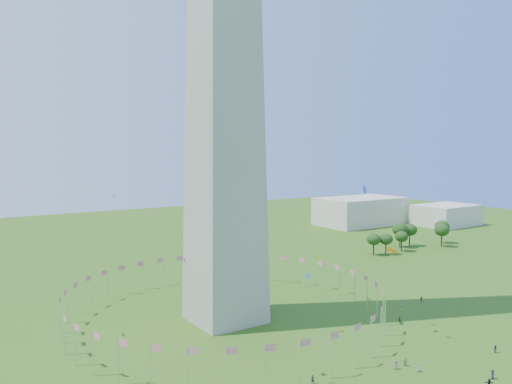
% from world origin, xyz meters
% --- Properties ---
extents(flag_ring, '(80.24, 80.24, 9.00)m').
position_xyz_m(flag_ring, '(-0.00, 50.00, 4.50)').
color(flag_ring, silver).
rests_on(flag_ring, ground).
extents(gov_building_east_a, '(50.00, 30.00, 16.00)m').
position_xyz_m(gov_building_east_a, '(150.00, 150.00, 8.00)').
color(gov_building_east_a, beige).
rests_on(gov_building_east_a, ground).
extents(gov_building_east_b, '(35.00, 25.00, 12.00)m').
position_xyz_m(gov_building_east_b, '(190.00, 120.00, 6.00)').
color(gov_building_east_b, beige).
rests_on(gov_building_east_b, ground).
extents(kites_aloft, '(83.00, 76.28, 34.58)m').
position_xyz_m(kites_aloft, '(19.43, 25.94, 21.75)').
color(kites_aloft, orange).
rests_on(kites_aloft, ground).
extents(tree_line_east, '(53.46, 16.27, 11.04)m').
position_xyz_m(tree_line_east, '(117.29, 85.59, 5.01)').
color(tree_line_east, '#27521B').
rests_on(tree_line_east, ground).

